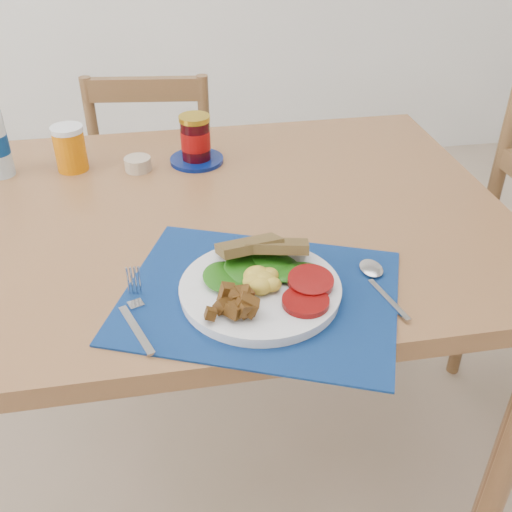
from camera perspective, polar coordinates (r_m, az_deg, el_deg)
The scene contains 9 objects.
table at distance 1.28m, azimuth -8.21°, elevation 0.71°, with size 1.40×0.90×0.75m.
chair_far at distance 1.96m, azimuth -9.40°, elevation 8.48°, with size 0.43×0.41×1.03m.
placemat at distance 1.00m, azimuth 0.40°, elevation -3.74°, with size 0.45×0.35×0.00m, color black.
breakfast_plate at distance 0.98m, azimuth 0.15°, elevation -2.97°, with size 0.26×0.26×0.06m.
fork at distance 0.97m, azimuth -11.36°, elevation -5.36°, with size 0.06×0.18×0.00m.
spoon at distance 1.05m, azimuth 11.40°, elevation -2.13°, with size 0.04×0.17×0.00m.
juice_glass at distance 1.45m, azimuth -17.27°, elevation 9.66°, with size 0.07×0.07×0.10m, color #CE6A05.
ramekin at distance 1.43m, azimuth -11.19°, elevation 8.60°, with size 0.06×0.06×0.03m, color tan.
jam_on_saucer at distance 1.43m, azimuth -5.76°, elevation 10.76°, with size 0.13×0.13×0.11m.
Camera 1 is at (-0.00, -0.87, 1.36)m, focal length 42.00 mm.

